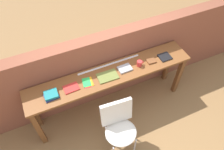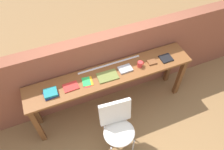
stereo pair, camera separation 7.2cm
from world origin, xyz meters
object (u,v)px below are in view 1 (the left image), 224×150
chair_white_moulded (119,126)px  book_open_centre (108,76)px  mug (140,63)px  magazine_cycling (71,88)px  pamphlet_pile_colourful (88,82)px  leather_journal_brown (151,61)px  book_stack_leftmost (51,95)px  book_repair_rightmost (165,57)px

chair_white_moulded → book_open_centre: (0.09, 0.60, 0.36)m
mug → magazine_cycling: bearing=179.5°
chair_white_moulded → book_open_centre: book_open_centre is taller
pamphlet_pile_colourful → leather_journal_brown: (1.01, -0.01, 0.01)m
chair_white_moulded → book_stack_leftmost: 1.01m
book_open_centre → book_repair_rightmost: book_repair_rightmost is taller
pamphlet_pile_colourful → book_repair_rightmost: size_ratio=1.02×
magazine_cycling → book_open_centre: book_open_centre is taller
mug → pamphlet_pile_colourful: bearing=179.4°
magazine_cycling → pamphlet_pile_colourful: magazine_cycling is taller
magazine_cycling → leather_journal_brown: leather_journal_brown is taller
pamphlet_pile_colourful → chair_white_moulded: bearing=-71.4°
book_open_centre → chair_white_moulded: bearing=-96.6°
book_stack_leftmost → book_open_centre: book_stack_leftmost is taller
mug → chair_white_moulded: bearing=-135.1°
chair_white_moulded → magazine_cycling: (-0.44, 0.61, 0.36)m
magazine_cycling → mug: 1.05m
magazine_cycling → chair_white_moulded: bearing=-56.2°
mug → book_repair_rightmost: (0.44, -0.01, -0.03)m
pamphlet_pile_colourful → book_open_centre: size_ratio=0.63×
chair_white_moulded → pamphlet_pile_colourful: bearing=108.6°
chair_white_moulded → book_stack_leftmost: bearing=140.6°
book_stack_leftmost → chair_white_moulded: bearing=-39.4°
pamphlet_pile_colourful → book_open_centre: (0.30, -0.01, 0.00)m
leather_journal_brown → book_repair_rightmost: size_ratio=0.72×
book_stack_leftmost → mug: mug is taller
pamphlet_pile_colourful → mug: bearing=-0.6°
pamphlet_pile_colourful → book_repair_rightmost: 1.25m
chair_white_moulded → mug: 0.94m
chair_white_moulded → leather_journal_brown: (0.81, 0.60, 0.37)m
book_stack_leftmost → book_repair_rightmost: size_ratio=1.10×
book_open_centre → book_repair_rightmost: bearing=1.5°
mug → leather_journal_brown: (0.20, -0.00, -0.03)m
book_open_centre → mug: size_ratio=2.64×
chair_white_moulded → book_open_centre: size_ratio=3.07×
book_open_centre → leather_journal_brown: size_ratio=2.24×
book_repair_rightmost → book_open_centre: bearing=179.8°
pamphlet_pile_colourful → mug: (0.81, -0.01, 0.04)m
pamphlet_pile_colourful → leather_journal_brown: 1.01m
book_stack_leftmost → pamphlet_pile_colourful: (0.52, 0.02, -0.02)m
leather_journal_brown → chair_white_moulded: bearing=-139.8°
chair_white_moulded → pamphlet_pile_colourful: same height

